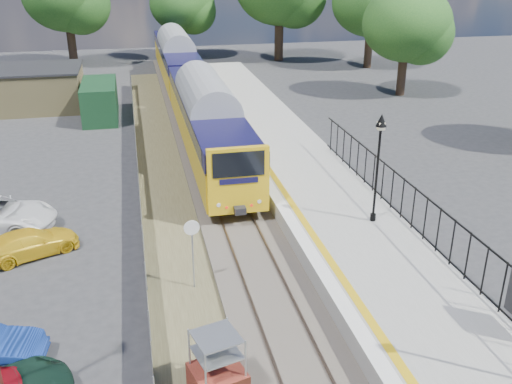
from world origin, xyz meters
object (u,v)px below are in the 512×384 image
object	(u,v)px
victorian_lamp_north	(379,143)
brick_plinth	(217,369)
car_yellow	(30,243)
speed_sign	(192,243)
train	(188,80)

from	to	relation	value
victorian_lamp_north	brick_plinth	distance (m)	11.57
brick_plinth	car_yellow	bearing A→B (deg)	122.70
brick_plinth	speed_sign	xyz separation A→B (m)	(0.00, 5.68, 0.85)
train	speed_sign	bearing A→B (deg)	-95.73
victorian_lamp_north	train	xyz separation A→B (m)	(-5.30, 22.67, -1.96)
train	speed_sign	world-z (taller)	train
speed_sign	train	bearing A→B (deg)	80.48
car_yellow	speed_sign	bearing A→B (deg)	-146.29
train	car_yellow	distance (m)	22.79
victorian_lamp_north	brick_plinth	world-z (taller)	victorian_lamp_north
speed_sign	car_yellow	world-z (taller)	speed_sign
victorian_lamp_north	car_yellow	xyz separation A→B (m)	(-13.93, 1.65, -3.75)
speed_sign	car_yellow	xyz separation A→B (m)	(-6.13, 3.87, -1.33)
victorian_lamp_north	brick_plinth	xyz separation A→B (m)	(-7.80, -7.90, -3.26)
train	brick_plinth	size ratio (longest dim) A/B	18.95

